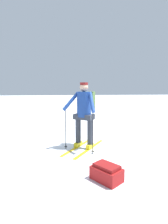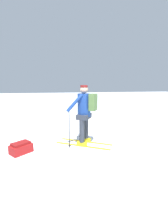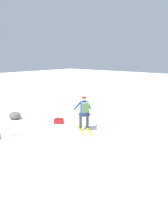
{
  "view_description": "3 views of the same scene",
  "coord_description": "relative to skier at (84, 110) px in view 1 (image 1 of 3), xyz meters",
  "views": [
    {
      "loc": [
        -4.95,
        1.4,
        1.62
      ],
      "look_at": [
        -0.32,
        0.75,
        1.0
      ],
      "focal_mm": 28.0,
      "sensor_mm": 36.0,
      "label": 1
    },
    {
      "loc": [
        -1.52,
        -3.47,
        1.75
      ],
      "look_at": [
        -0.32,
        0.75,
        1.0
      ],
      "focal_mm": 24.0,
      "sensor_mm": 36.0,
      "label": 2
    },
    {
      "loc": [
        5.15,
        -5.69,
        3.62
      ],
      "look_at": [
        -0.32,
        0.75,
        1.0
      ],
      "focal_mm": 28.0,
      "sensor_mm": 36.0,
      "label": 3
    }
  ],
  "objects": [
    {
      "name": "dropped_backpack",
      "position": [
        -1.81,
        -0.14,
        -0.91
      ],
      "size": [
        0.63,
        0.59,
        0.3
      ],
      "color": "maroon",
      "rests_on": "ground_plane"
    },
    {
      "name": "skier",
      "position": [
        0.0,
        0.0,
        0.0
      ],
      "size": [
        1.66,
        1.37,
        1.79
      ],
      "color": "gold",
      "rests_on": "ground_plane"
    },
    {
      "name": "ground_plane",
      "position": [
        0.3,
        -0.74,
        -1.05
      ],
      "size": [
        80.0,
        80.0,
        0.0
      ],
      "primitive_type": "plane",
      "color": "white"
    }
  ]
}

